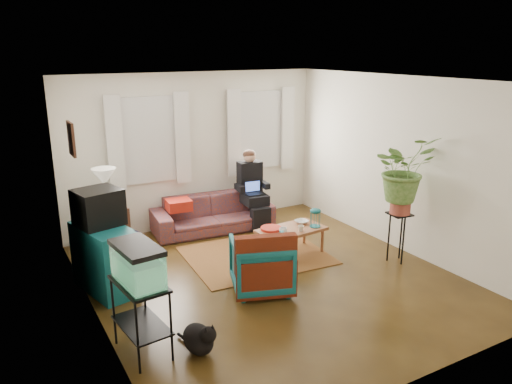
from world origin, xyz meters
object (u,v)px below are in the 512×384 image
sofa (213,208)px  plant_stand (398,237)px  aquarium_stand (142,318)px  armchair (261,262)px  dresser (105,259)px  side_table (109,230)px  coffee_table (291,242)px

sofa → plant_stand: size_ratio=2.74×
plant_stand → sofa: bearing=125.5°
aquarium_stand → plant_stand: bearing=-0.7°
armchair → dresser: bearing=-10.3°
side_table → aquarium_stand: (-0.35, -2.78, 0.04)m
aquarium_stand → coffee_table: bearing=20.2°
dresser → plant_stand: (3.85, -1.17, -0.06)m
side_table → plant_stand: plant_stand is taller
dresser → coffee_table: bearing=-18.5°
aquarium_stand → plant_stand: (3.86, 0.39, -0.02)m
coffee_table → plant_stand: 1.53m
coffee_table → armchair: bearing=-147.0°
sofa → aquarium_stand: bearing=-120.6°
dresser → plant_stand: size_ratio=1.30×
dresser → armchair: 1.97m
aquarium_stand → plant_stand: aquarium_stand is taller
armchair → coffee_table: (0.94, 0.75, -0.17)m
sofa → side_table: 1.75m
dresser → aquarium_stand: 1.55m
side_table → armchair: bearing=-57.9°
dresser → sofa: bearing=18.2°
aquarium_stand → sofa: bearing=47.4°
coffee_table → plant_stand: (1.19, -0.95, 0.16)m
side_table → aquarium_stand: size_ratio=0.88×
side_table → coffee_table: (2.32, -1.44, -0.14)m
dresser → armchair: dresser is taller
aquarium_stand → plant_stand: size_ratio=1.06×
dresser → armchair: (1.71, -0.96, -0.05)m
aquarium_stand → coffee_table: size_ratio=0.78×
aquarium_stand → armchair: 1.82m
side_table → aquarium_stand: bearing=-97.2°
side_table → armchair: armchair is taller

